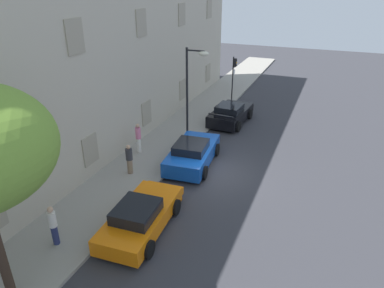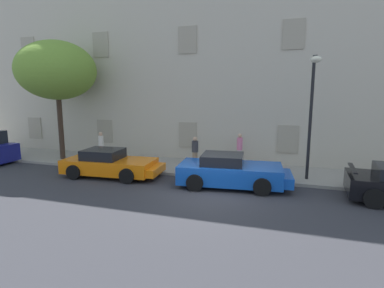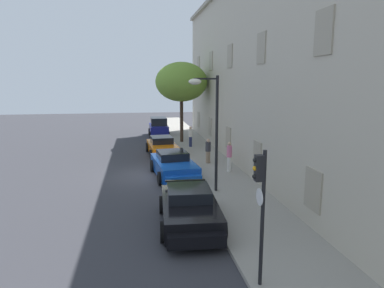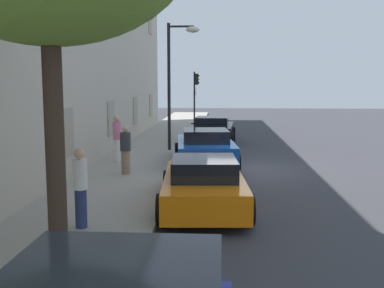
{
  "view_description": "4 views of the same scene",
  "coord_description": "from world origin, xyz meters",
  "px_view_note": "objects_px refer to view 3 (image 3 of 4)",
  "views": [
    {
      "loc": [
        -15.28,
        -5.1,
        9.23
      ],
      "look_at": [
        0.35,
        1.32,
        1.27
      ],
      "focal_mm": 32.68,
      "sensor_mm": 36.0,
      "label": 1
    },
    {
      "loc": [
        2.77,
        -11.47,
        4.08
      ],
      "look_at": [
        -1.2,
        1.08,
        1.84
      ],
      "focal_mm": 28.32,
      "sensor_mm": 36.0,
      "label": 2
    },
    {
      "loc": [
        19.32,
        -0.71,
        5.44
      ],
      "look_at": [
        -0.73,
        2.6,
        1.65
      ],
      "focal_mm": 31.83,
      "sensor_mm": 36.0,
      "label": 3
    },
    {
      "loc": [
        -16.91,
        0.71,
        3.15
      ],
      "look_at": [
        -0.52,
        1.76,
        0.97
      ],
      "focal_mm": 43.89,
      "sensor_mm": 36.0,
      "label": 4
    }
  ],
  "objects_px": {
    "traffic_light": "(260,195)",
    "pedestrian_strolling": "(229,156)",
    "sportscar_red_lead": "(163,147)",
    "pedestrian_admiring": "(191,136)",
    "sportscar_yellow_flank": "(174,167)",
    "tree_near_kerb": "(181,82)",
    "hatchback_parked": "(159,128)",
    "street_lamp": "(208,112)",
    "pedestrian_bystander": "(208,151)",
    "sportscar_white_middle": "(190,211)"
  },
  "relations": [
    {
      "from": "traffic_light",
      "to": "street_lamp",
      "type": "bearing_deg",
      "value": 177.77
    },
    {
      "from": "sportscar_red_lead",
      "to": "pedestrian_strolling",
      "type": "relative_size",
      "value": 2.78
    },
    {
      "from": "tree_near_kerb",
      "to": "traffic_light",
      "type": "bearing_deg",
      "value": -2.4
    },
    {
      "from": "sportscar_red_lead",
      "to": "pedestrian_strolling",
      "type": "height_order",
      "value": "pedestrian_strolling"
    },
    {
      "from": "traffic_light",
      "to": "pedestrian_bystander",
      "type": "height_order",
      "value": "traffic_light"
    },
    {
      "from": "sportscar_yellow_flank",
      "to": "sportscar_white_middle",
      "type": "distance_m",
      "value": 6.73
    },
    {
      "from": "sportscar_white_middle",
      "to": "tree_near_kerb",
      "type": "height_order",
      "value": "tree_near_kerb"
    },
    {
      "from": "sportscar_yellow_flank",
      "to": "tree_near_kerb",
      "type": "relative_size",
      "value": 0.73
    },
    {
      "from": "hatchback_parked",
      "to": "pedestrian_strolling",
      "type": "relative_size",
      "value": 2.13
    },
    {
      "from": "tree_near_kerb",
      "to": "street_lamp",
      "type": "xyz_separation_m",
      "value": [
        13.81,
        -0.6,
        -1.35
      ]
    },
    {
      "from": "pedestrian_admiring",
      "to": "sportscar_red_lead",
      "type": "bearing_deg",
      "value": -47.04
    },
    {
      "from": "hatchback_parked",
      "to": "pedestrian_admiring",
      "type": "relative_size",
      "value": 2.26
    },
    {
      "from": "sportscar_yellow_flank",
      "to": "tree_near_kerb",
      "type": "bearing_deg",
      "value": 170.1
    },
    {
      "from": "sportscar_white_middle",
      "to": "pedestrian_admiring",
      "type": "xyz_separation_m",
      "value": [
        -14.98,
        2.43,
        0.38
      ]
    },
    {
      "from": "hatchback_parked",
      "to": "pedestrian_bystander",
      "type": "height_order",
      "value": "hatchback_parked"
    },
    {
      "from": "sportscar_red_lead",
      "to": "traffic_light",
      "type": "height_order",
      "value": "traffic_light"
    },
    {
      "from": "sportscar_yellow_flank",
      "to": "sportscar_white_middle",
      "type": "height_order",
      "value": "sportscar_yellow_flank"
    },
    {
      "from": "pedestrian_strolling",
      "to": "street_lamp",
      "type": "bearing_deg",
      "value": -31.01
    },
    {
      "from": "sportscar_yellow_flank",
      "to": "tree_near_kerb",
      "type": "xyz_separation_m",
      "value": [
        -10.7,
        1.87,
        4.69
      ]
    },
    {
      "from": "pedestrian_strolling",
      "to": "pedestrian_admiring",
      "type": "bearing_deg",
      "value": -172.64
    },
    {
      "from": "sportscar_yellow_flank",
      "to": "traffic_light",
      "type": "relative_size",
      "value": 1.38
    },
    {
      "from": "sportscar_red_lead",
      "to": "sportscar_yellow_flank",
      "type": "distance_m",
      "value": 5.97
    },
    {
      "from": "tree_near_kerb",
      "to": "traffic_light",
      "type": "xyz_separation_m",
      "value": [
        21.61,
        -0.9,
        -2.71
      ]
    },
    {
      "from": "tree_near_kerb",
      "to": "street_lamp",
      "type": "bearing_deg",
      "value": -2.49
    },
    {
      "from": "tree_near_kerb",
      "to": "traffic_light",
      "type": "height_order",
      "value": "tree_near_kerb"
    },
    {
      "from": "sportscar_red_lead",
      "to": "tree_near_kerb",
      "type": "relative_size",
      "value": 0.72
    },
    {
      "from": "sportscar_red_lead",
      "to": "pedestrian_bystander",
      "type": "xyz_separation_m",
      "value": [
        3.42,
        2.69,
        0.36
      ]
    },
    {
      "from": "tree_near_kerb",
      "to": "pedestrian_admiring",
      "type": "bearing_deg",
      "value": 9.19
    },
    {
      "from": "sportscar_yellow_flank",
      "to": "hatchback_parked",
      "type": "bearing_deg",
      "value": 179.57
    },
    {
      "from": "hatchback_parked",
      "to": "pedestrian_bystander",
      "type": "bearing_deg",
      "value": 11.01
    },
    {
      "from": "hatchback_parked",
      "to": "sportscar_white_middle",
      "type": "bearing_deg",
      "value": -0.73
    },
    {
      "from": "sportscar_yellow_flank",
      "to": "sportscar_white_middle",
      "type": "relative_size",
      "value": 1.06
    },
    {
      "from": "traffic_light",
      "to": "street_lamp",
      "type": "relative_size",
      "value": 0.65
    },
    {
      "from": "sportscar_yellow_flank",
      "to": "hatchback_parked",
      "type": "height_order",
      "value": "hatchback_parked"
    },
    {
      "from": "street_lamp",
      "to": "pedestrian_strolling",
      "type": "xyz_separation_m",
      "value": [
        -3.37,
        2.03,
        -2.91
      ]
    },
    {
      "from": "hatchback_parked",
      "to": "traffic_light",
      "type": "distance_m",
      "value": 25.83
    },
    {
      "from": "traffic_light",
      "to": "tree_near_kerb",
      "type": "bearing_deg",
      "value": 177.6
    },
    {
      "from": "sportscar_yellow_flank",
      "to": "hatchback_parked",
      "type": "relative_size",
      "value": 1.32
    },
    {
      "from": "sportscar_yellow_flank",
      "to": "pedestrian_strolling",
      "type": "xyz_separation_m",
      "value": [
        -0.27,
        3.29,
        0.43
      ]
    },
    {
      "from": "sportscar_yellow_flank",
      "to": "pedestrian_bystander",
      "type": "distance_m",
      "value": 3.59
    },
    {
      "from": "pedestrian_strolling",
      "to": "traffic_light",
      "type": "bearing_deg",
      "value": -11.79
    },
    {
      "from": "traffic_light",
      "to": "pedestrian_strolling",
      "type": "bearing_deg",
      "value": 168.21
    },
    {
      "from": "hatchback_parked",
      "to": "street_lamp",
      "type": "xyz_separation_m",
      "value": [
        17.95,
        1.16,
        3.12
      ]
    },
    {
      "from": "sportscar_white_middle",
      "to": "hatchback_parked",
      "type": "relative_size",
      "value": 1.24
    },
    {
      "from": "street_lamp",
      "to": "pedestrian_bystander",
      "type": "height_order",
      "value": "street_lamp"
    },
    {
      "from": "sportscar_red_lead",
      "to": "sportscar_white_middle",
      "type": "relative_size",
      "value": 1.05
    },
    {
      "from": "tree_near_kerb",
      "to": "pedestrian_bystander",
      "type": "height_order",
      "value": "tree_near_kerb"
    },
    {
      "from": "street_lamp",
      "to": "pedestrian_bystander",
      "type": "xyz_separation_m",
      "value": [
        -5.66,
        1.24,
        -3.02
      ]
    },
    {
      "from": "pedestrian_admiring",
      "to": "pedestrian_bystander",
      "type": "xyz_separation_m",
      "value": [
        5.7,
        0.24,
        -0.05
      ]
    },
    {
      "from": "sportscar_red_lead",
      "to": "sportscar_yellow_flank",
      "type": "relative_size",
      "value": 0.99
    }
  ]
}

